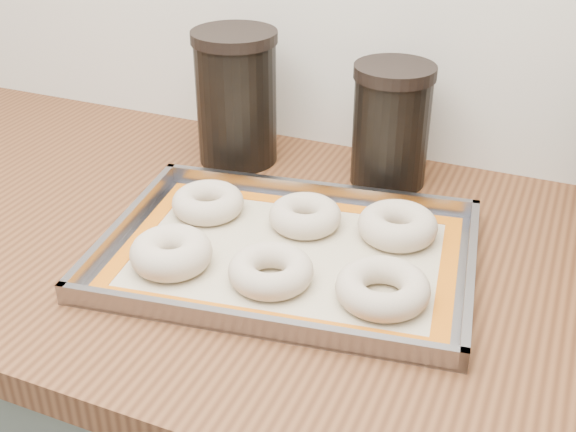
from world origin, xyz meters
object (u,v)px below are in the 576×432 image
at_px(baking_tray, 288,252).
at_px(bagel_back_right, 397,225).
at_px(bagel_front_mid, 271,271).
at_px(bagel_back_mid, 305,216).
at_px(canister_mid, 391,125).
at_px(bagel_back_left, 208,202).
at_px(canister_left, 236,97).
at_px(bagel_front_left, 171,253).
at_px(bagel_front_right, 383,288).

distance_m(baking_tray, bagel_back_right, 0.15).
relative_size(bagel_front_mid, bagel_back_mid, 1.05).
bearing_deg(bagel_front_mid, canister_mid, 81.16).
distance_m(bagel_back_left, bagel_back_right, 0.26).
bearing_deg(bagel_back_mid, bagel_front_mid, -85.40).
xyz_separation_m(bagel_back_mid, canister_left, (-0.18, 0.17, 0.08)).
xyz_separation_m(bagel_front_left, canister_left, (-0.07, 0.32, 0.08)).
xyz_separation_m(bagel_front_mid, bagel_back_right, (0.11, 0.16, 0.00)).
height_order(bagel_back_right, canister_left, canister_left).
bearing_deg(canister_left, bagel_back_mid, -42.32).
height_order(baking_tray, canister_mid, canister_mid).
distance_m(bagel_front_left, bagel_front_mid, 0.13).
distance_m(bagel_front_right, bagel_back_mid, 0.19).
bearing_deg(canister_left, bagel_back_left, -76.26).
height_order(bagel_back_mid, canister_left, canister_left).
relative_size(bagel_back_left, bagel_back_right, 0.95).
relative_size(bagel_back_left, bagel_back_mid, 1.03).
distance_m(bagel_back_left, canister_left, 0.21).
bearing_deg(bagel_front_mid, bagel_back_left, 141.40).
height_order(baking_tray, bagel_back_mid, bagel_back_mid).
height_order(baking_tray, bagel_front_mid, bagel_front_mid).
height_order(baking_tray, bagel_back_right, bagel_back_right).
bearing_deg(baking_tray, bagel_back_right, 38.49).
xyz_separation_m(baking_tray, bagel_front_mid, (0.01, -0.07, 0.01)).
bearing_deg(bagel_back_right, bagel_front_mid, -125.03).
height_order(bagel_front_right, bagel_back_mid, same).
distance_m(baking_tray, bagel_front_left, 0.15).
relative_size(bagel_back_mid, canister_left, 0.46).
xyz_separation_m(baking_tray, bagel_back_mid, (-0.01, 0.07, 0.01)).
relative_size(baking_tray, canister_left, 2.41).
bearing_deg(baking_tray, bagel_front_right, -19.29).
xyz_separation_m(bagel_front_left, bagel_front_mid, (0.13, 0.02, -0.00)).
distance_m(baking_tray, bagel_front_mid, 0.07).
bearing_deg(baking_tray, canister_mid, 77.77).
bearing_deg(bagel_back_left, canister_left, 103.74).
bearing_deg(bagel_front_mid, bagel_back_right, 54.97).
distance_m(bagel_front_right, canister_mid, 0.32).
relative_size(bagel_back_left, canister_left, 0.48).
distance_m(baking_tray, bagel_back_mid, 0.07).
xyz_separation_m(baking_tray, canister_left, (-0.19, 0.24, 0.10)).
distance_m(bagel_back_left, bagel_back_mid, 0.14).
bearing_deg(bagel_back_right, canister_left, 154.42).
relative_size(baking_tray, bagel_back_mid, 5.19).
bearing_deg(canister_mid, canister_left, -175.70).
bearing_deg(baking_tray, canister_left, 128.35).
xyz_separation_m(bagel_front_right, bagel_back_left, (-0.28, 0.10, 0.00)).
xyz_separation_m(bagel_front_mid, bagel_back_left, (-0.15, 0.12, 0.00)).
xyz_separation_m(baking_tray, bagel_back_left, (-0.14, 0.05, 0.01)).
bearing_deg(canister_left, bagel_front_mid, -57.41).
height_order(bagel_front_mid, bagel_back_right, bagel_back_right).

